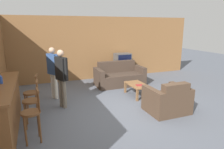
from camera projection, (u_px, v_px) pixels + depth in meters
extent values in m
plane|color=#565B66|center=(130.00, 111.00, 5.32)|extent=(24.00, 24.00, 0.00)
cube|color=olive|center=(91.00, 48.00, 8.35)|extent=(9.40, 0.08, 2.60)
cube|color=brown|center=(4.00, 110.00, 4.23)|extent=(0.47, 2.45, 0.99)
cube|color=brown|center=(1.00, 86.00, 4.10)|extent=(0.55, 2.51, 0.05)
cylinder|color=brown|center=(31.00, 113.00, 3.81)|extent=(0.40, 0.40, 0.04)
cylinder|color=brown|center=(25.00, 126.00, 3.94)|extent=(0.04, 0.04, 0.59)
cylinder|color=brown|center=(26.00, 132.00, 3.72)|extent=(0.04, 0.04, 0.59)
cylinder|color=brown|center=(38.00, 123.00, 4.05)|extent=(0.04, 0.04, 0.59)
cylinder|color=brown|center=(40.00, 129.00, 3.83)|extent=(0.04, 0.04, 0.59)
cylinder|color=brown|center=(38.00, 99.00, 3.93)|extent=(0.02, 0.02, 0.39)
cylinder|color=brown|center=(38.00, 100.00, 3.86)|extent=(0.02, 0.02, 0.39)
cylinder|color=brown|center=(39.00, 101.00, 3.80)|extent=(0.02, 0.02, 0.39)
cylinder|color=brown|center=(39.00, 103.00, 3.73)|extent=(0.02, 0.02, 0.39)
cube|color=brown|center=(37.00, 90.00, 3.78)|extent=(0.07, 0.31, 0.04)
cylinder|color=brown|center=(31.00, 101.00, 4.41)|extent=(0.39, 0.39, 0.04)
cylinder|color=brown|center=(26.00, 112.00, 4.56)|extent=(0.04, 0.04, 0.59)
cylinder|color=brown|center=(26.00, 117.00, 4.32)|extent=(0.04, 0.04, 0.59)
cylinder|color=brown|center=(38.00, 111.00, 4.64)|extent=(0.04, 0.04, 0.59)
cylinder|color=brown|center=(38.00, 116.00, 4.40)|extent=(0.04, 0.04, 0.59)
cylinder|color=brown|center=(38.00, 90.00, 4.51)|extent=(0.02, 0.02, 0.39)
cylinder|color=brown|center=(38.00, 90.00, 4.44)|extent=(0.02, 0.02, 0.39)
cylinder|color=brown|center=(37.00, 91.00, 4.37)|extent=(0.02, 0.02, 0.39)
cylinder|color=brown|center=(37.00, 93.00, 4.30)|extent=(0.02, 0.02, 0.39)
cube|color=brown|center=(37.00, 82.00, 4.35)|extent=(0.05, 0.31, 0.04)
cylinder|color=brown|center=(31.00, 93.00, 4.94)|extent=(0.42, 0.42, 0.04)
cylinder|color=brown|center=(28.00, 103.00, 5.11)|extent=(0.04, 0.04, 0.59)
cylinder|color=brown|center=(26.00, 107.00, 4.86)|extent=(0.04, 0.04, 0.59)
cylinder|color=brown|center=(38.00, 102.00, 5.16)|extent=(0.04, 0.04, 0.59)
cylinder|color=brown|center=(37.00, 106.00, 4.92)|extent=(0.04, 0.04, 0.59)
cylinder|color=brown|center=(37.00, 83.00, 5.03)|extent=(0.02, 0.02, 0.39)
cylinder|color=brown|center=(37.00, 84.00, 4.96)|extent=(0.02, 0.02, 0.39)
cylinder|color=brown|center=(37.00, 85.00, 4.89)|extent=(0.02, 0.02, 0.39)
cylinder|color=brown|center=(36.00, 85.00, 4.82)|extent=(0.02, 0.02, 0.39)
cube|color=brown|center=(36.00, 76.00, 4.87)|extent=(0.08, 0.31, 0.04)
cube|color=#423328|center=(120.00, 79.00, 7.65)|extent=(1.52, 0.91, 0.45)
cube|color=#423328|center=(116.00, 66.00, 7.86)|extent=(1.52, 0.22, 0.43)
cube|color=#423328|center=(99.00, 78.00, 7.33)|extent=(0.16, 0.91, 0.69)
cube|color=#423328|center=(139.00, 74.00, 7.92)|extent=(0.16, 0.91, 0.69)
cube|color=#4C3828|center=(166.00, 103.00, 5.27)|extent=(0.71, 0.86, 0.45)
cube|color=#4C3828|center=(176.00, 92.00, 4.88)|extent=(0.71, 0.22, 0.41)
cube|color=#4C3828|center=(180.00, 97.00, 5.40)|extent=(0.16, 0.86, 0.68)
cube|color=#4C3828|center=(153.00, 102.00, 5.09)|extent=(0.16, 0.86, 0.68)
cube|color=brown|center=(137.00, 85.00, 6.44)|extent=(0.53, 0.92, 0.04)
cube|color=brown|center=(137.00, 95.00, 6.03)|extent=(0.06, 0.06, 0.36)
cube|color=brown|center=(150.00, 94.00, 6.18)|extent=(0.06, 0.06, 0.36)
cube|color=brown|center=(125.00, 88.00, 6.79)|extent=(0.06, 0.06, 0.36)
cube|color=brown|center=(137.00, 86.00, 6.95)|extent=(0.06, 0.06, 0.36)
cube|color=black|center=(122.00, 71.00, 8.67)|extent=(1.21, 0.50, 0.60)
cube|color=#4C4C4C|center=(122.00, 59.00, 8.54)|extent=(0.66, 0.48, 0.49)
cube|color=black|center=(125.00, 60.00, 8.32)|extent=(0.59, 0.01, 0.42)
cylinder|color=#234293|center=(1.00, 80.00, 4.17)|extent=(0.07, 0.07, 0.15)
cone|color=#234293|center=(0.00, 75.00, 4.15)|extent=(0.07, 0.07, 0.06)
cylinder|color=black|center=(0.00, 74.00, 4.14)|extent=(0.03, 0.03, 0.02)
cube|color=maroon|center=(139.00, 85.00, 6.30)|extent=(0.25, 0.21, 0.02)
cylinder|color=silver|center=(53.00, 86.00, 6.24)|extent=(0.12, 0.12, 0.78)
cylinder|color=silver|center=(56.00, 87.00, 6.16)|extent=(0.12, 0.12, 0.78)
cube|color=#335189|center=(53.00, 64.00, 6.03)|extent=(0.34, 0.41, 0.62)
cylinder|color=#335189|center=(48.00, 63.00, 6.15)|extent=(0.08, 0.08, 0.57)
cylinder|color=#335189|center=(57.00, 64.00, 5.90)|extent=(0.08, 0.08, 0.57)
sphere|color=tan|center=(52.00, 50.00, 5.93)|extent=(0.18, 0.18, 0.18)
cylinder|color=#756B5B|center=(61.00, 93.00, 5.57)|extent=(0.12, 0.12, 0.79)
cylinder|color=#756B5B|center=(64.00, 94.00, 5.48)|extent=(0.12, 0.12, 0.79)
cube|color=black|center=(61.00, 69.00, 5.36)|extent=(0.31, 0.42, 0.62)
cylinder|color=black|center=(57.00, 67.00, 5.50)|extent=(0.08, 0.08, 0.57)
cylinder|color=black|center=(66.00, 69.00, 5.21)|extent=(0.08, 0.08, 0.57)
sphere|color=tan|center=(60.00, 53.00, 5.26)|extent=(0.18, 0.18, 0.18)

